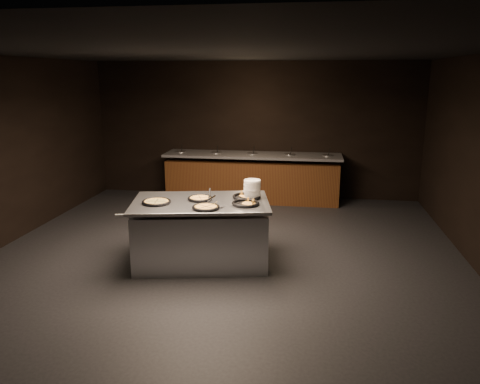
{
  "coord_description": "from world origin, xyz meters",
  "views": [
    {
      "loc": [
        1.21,
        -6.04,
        2.61
      ],
      "look_at": [
        0.24,
        0.3,
        1.0
      ],
      "focal_mm": 35.0,
      "sensor_mm": 36.0,
      "label": 1
    }
  ],
  "objects_px": {
    "plate_stack": "(252,189)",
    "pan_cheese_whole": "(200,198)",
    "serving_counter": "(201,233)",
    "pan_veggie_whole": "(156,202)"
  },
  "relations": [
    {
      "from": "serving_counter",
      "to": "pan_veggie_whole",
      "type": "distance_m",
      "value": 0.78
    },
    {
      "from": "plate_stack",
      "to": "pan_cheese_whole",
      "type": "relative_size",
      "value": 0.72
    },
    {
      "from": "pan_veggie_whole",
      "to": "pan_cheese_whole",
      "type": "distance_m",
      "value": 0.61
    },
    {
      "from": "serving_counter",
      "to": "pan_veggie_whole",
      "type": "relative_size",
      "value": 5.22
    },
    {
      "from": "pan_veggie_whole",
      "to": "pan_cheese_whole",
      "type": "bearing_deg",
      "value": 26.41
    },
    {
      "from": "pan_veggie_whole",
      "to": "plate_stack",
      "type": "bearing_deg",
      "value": 21.99
    },
    {
      "from": "serving_counter",
      "to": "pan_cheese_whole",
      "type": "xyz_separation_m",
      "value": [
        -0.02,
        0.08,
        0.49
      ]
    },
    {
      "from": "serving_counter",
      "to": "pan_cheese_whole",
      "type": "bearing_deg",
      "value": 95.15
    },
    {
      "from": "pan_veggie_whole",
      "to": "pan_cheese_whole",
      "type": "xyz_separation_m",
      "value": [
        0.55,
        0.27,
        -0.0
      ]
    },
    {
      "from": "serving_counter",
      "to": "pan_veggie_whole",
      "type": "height_order",
      "value": "pan_veggie_whole"
    }
  ]
}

